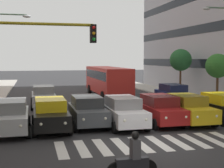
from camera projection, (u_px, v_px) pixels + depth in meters
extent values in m
plane|color=#2D2D30|center=(150.00, 144.00, 14.82)|extent=(180.00, 180.00, 0.00)
cube|color=#ADB2BC|center=(222.00, 17.00, 35.46)|extent=(8.68, 26.56, 16.96)
cube|color=black|center=(221.00, 63.00, 35.86)|extent=(8.72, 26.60, 0.90)
cube|color=black|center=(222.00, 32.00, 35.59)|extent=(8.72, 26.60, 0.90)
cube|color=black|center=(222.00, 1.00, 35.32)|extent=(8.72, 26.60, 0.90)
cube|color=silver|center=(211.00, 139.00, 15.58)|extent=(0.45, 2.80, 0.01)
cube|color=silver|center=(194.00, 141.00, 15.36)|extent=(0.45, 2.80, 0.01)
cube|color=silver|center=(177.00, 142.00, 15.14)|extent=(0.45, 2.80, 0.01)
cube|color=silver|center=(159.00, 143.00, 14.93)|extent=(0.45, 2.80, 0.01)
cube|color=silver|center=(140.00, 144.00, 14.71)|extent=(0.45, 2.80, 0.01)
cube|color=silver|center=(122.00, 146.00, 14.49)|extent=(0.45, 2.80, 0.01)
cube|color=silver|center=(102.00, 147.00, 14.27)|extent=(0.45, 2.80, 0.01)
cube|color=silver|center=(82.00, 148.00, 14.05)|extent=(0.45, 2.80, 0.01)
cube|color=silver|center=(61.00, 150.00, 13.84)|extent=(0.45, 2.80, 0.01)
cube|color=black|center=(223.00, 110.00, 20.08)|extent=(1.80, 4.40, 0.80)
cube|color=yellow|center=(222.00, 98.00, 20.21)|extent=(1.58, 2.46, 0.60)
cylinder|color=black|center=(224.00, 121.00, 18.49)|extent=(0.22, 0.64, 0.64)
cylinder|color=black|center=(223.00, 112.00, 21.73)|extent=(0.22, 0.64, 0.64)
cylinder|color=black|center=(198.00, 113.00, 21.29)|extent=(0.22, 0.64, 0.64)
cube|color=gold|center=(188.00, 111.00, 19.42)|extent=(1.80, 4.40, 0.80)
cube|color=olive|center=(187.00, 100.00, 19.55)|extent=(1.58, 2.46, 0.60)
cylinder|color=black|center=(214.00, 122.00, 18.26)|extent=(0.22, 0.64, 0.64)
cylinder|color=black|center=(185.00, 123.00, 17.83)|extent=(0.22, 0.64, 0.64)
cylinder|color=black|center=(190.00, 113.00, 21.07)|extent=(0.22, 0.64, 0.64)
cylinder|color=black|center=(164.00, 115.00, 20.63)|extent=(0.22, 0.64, 0.64)
sphere|color=white|center=(216.00, 116.00, 17.47)|extent=(0.18, 0.18, 0.18)
sphere|color=white|center=(197.00, 117.00, 17.19)|extent=(0.18, 0.18, 0.18)
cube|color=maroon|center=(160.00, 112.00, 19.16)|extent=(1.80, 4.40, 0.80)
cube|color=maroon|center=(159.00, 100.00, 19.30)|extent=(1.58, 2.46, 0.60)
cylinder|color=black|center=(185.00, 123.00, 18.01)|extent=(0.22, 0.64, 0.64)
cylinder|color=black|center=(155.00, 124.00, 17.57)|extent=(0.22, 0.64, 0.64)
cylinder|color=black|center=(164.00, 114.00, 20.82)|extent=(0.22, 0.64, 0.64)
cylinder|color=black|center=(138.00, 115.00, 20.38)|extent=(0.22, 0.64, 0.64)
sphere|color=white|center=(186.00, 117.00, 17.22)|extent=(0.18, 0.18, 0.18)
sphere|color=white|center=(166.00, 118.00, 16.94)|extent=(0.18, 0.18, 0.18)
cube|color=silver|center=(123.00, 114.00, 18.39)|extent=(1.80, 4.40, 0.80)
cube|color=gray|center=(123.00, 102.00, 18.53)|extent=(1.58, 2.46, 0.60)
cylinder|color=black|center=(147.00, 126.00, 17.24)|extent=(0.22, 0.64, 0.64)
cylinder|color=black|center=(115.00, 127.00, 16.80)|extent=(0.22, 0.64, 0.64)
cylinder|color=black|center=(131.00, 116.00, 20.05)|extent=(0.22, 0.64, 0.64)
cylinder|color=black|center=(103.00, 117.00, 19.61)|extent=(0.22, 0.64, 0.64)
sphere|color=white|center=(146.00, 120.00, 16.45)|extent=(0.18, 0.18, 0.18)
sphere|color=white|center=(124.00, 121.00, 16.17)|extent=(0.18, 0.18, 0.18)
cube|color=#474C51|center=(87.00, 113.00, 18.71)|extent=(1.80, 4.40, 0.80)
cube|color=#343639|center=(87.00, 101.00, 18.85)|extent=(1.58, 2.46, 0.60)
cylinder|color=black|center=(108.00, 124.00, 17.56)|extent=(0.22, 0.64, 0.64)
cylinder|color=black|center=(75.00, 126.00, 17.12)|extent=(0.22, 0.64, 0.64)
cylinder|color=black|center=(98.00, 115.00, 20.37)|extent=(0.22, 0.64, 0.64)
cylinder|color=black|center=(69.00, 117.00, 19.93)|extent=(0.22, 0.64, 0.64)
sphere|color=white|center=(105.00, 118.00, 16.77)|extent=(0.18, 0.18, 0.18)
sphere|color=white|center=(83.00, 119.00, 16.49)|extent=(0.18, 0.18, 0.18)
cube|color=black|center=(51.00, 117.00, 17.53)|extent=(1.80, 4.40, 0.80)
cube|color=yellow|center=(50.00, 104.00, 17.67)|extent=(1.58, 2.46, 0.60)
cylinder|color=black|center=(70.00, 129.00, 16.38)|extent=(0.22, 0.64, 0.64)
cylinder|color=black|center=(34.00, 131.00, 15.94)|extent=(0.22, 0.64, 0.64)
cylinder|color=black|center=(65.00, 119.00, 19.19)|extent=(0.22, 0.64, 0.64)
cylinder|color=black|center=(34.00, 120.00, 18.75)|extent=(0.22, 0.64, 0.64)
sphere|color=white|center=(65.00, 123.00, 15.59)|extent=(0.18, 0.18, 0.18)
sphere|color=white|center=(41.00, 124.00, 15.31)|extent=(0.18, 0.18, 0.18)
cube|color=#B2B7BC|center=(11.00, 120.00, 16.85)|extent=(1.80, 4.40, 0.80)
cube|color=slate|center=(10.00, 106.00, 16.99)|extent=(1.58, 2.46, 0.60)
cylinder|color=black|center=(28.00, 132.00, 15.70)|extent=(0.22, 0.64, 0.64)
cylinder|color=black|center=(29.00, 121.00, 18.51)|extent=(0.22, 0.64, 0.64)
sphere|color=white|center=(21.00, 126.00, 14.91)|extent=(0.18, 0.18, 0.18)
cube|color=navy|center=(174.00, 96.00, 27.26)|extent=(1.80, 4.40, 0.80)
cube|color=#1D2547|center=(173.00, 88.00, 27.40)|extent=(1.58, 2.46, 0.60)
cylinder|color=black|center=(192.00, 103.00, 26.11)|extent=(0.22, 0.64, 0.64)
cylinder|color=black|center=(171.00, 103.00, 25.67)|extent=(0.22, 0.64, 0.64)
cylinder|color=black|center=(176.00, 98.00, 28.92)|extent=(0.22, 0.64, 0.64)
cylinder|color=black|center=(157.00, 99.00, 28.48)|extent=(0.22, 0.64, 0.64)
sphere|color=white|center=(192.00, 98.00, 25.32)|extent=(0.18, 0.18, 0.18)
sphere|color=white|center=(179.00, 98.00, 25.04)|extent=(0.18, 0.18, 0.18)
cube|color=#B2B7BC|center=(44.00, 98.00, 25.70)|extent=(1.80, 4.40, 0.80)
cube|color=slate|center=(43.00, 89.00, 25.84)|extent=(1.58, 2.46, 0.60)
cylinder|color=black|center=(56.00, 106.00, 24.55)|extent=(0.22, 0.64, 0.64)
cylinder|color=black|center=(32.00, 106.00, 24.11)|extent=(0.22, 0.64, 0.64)
cylinder|color=black|center=(54.00, 101.00, 27.36)|extent=(0.22, 0.64, 0.64)
cylinder|color=black|center=(32.00, 101.00, 26.92)|extent=(0.22, 0.64, 0.64)
sphere|color=white|center=(53.00, 101.00, 23.76)|extent=(0.18, 0.18, 0.18)
sphere|color=white|center=(37.00, 101.00, 23.48)|extent=(0.18, 0.18, 0.18)
cube|color=red|center=(107.00, 80.00, 32.45)|extent=(2.50, 10.50, 2.50)
cube|color=black|center=(107.00, 74.00, 32.41)|extent=(2.52, 9.87, 0.80)
cylinder|color=black|center=(130.00, 96.00, 29.30)|extent=(0.28, 1.00, 1.00)
cylinder|color=black|center=(103.00, 97.00, 28.70)|extent=(0.28, 1.00, 1.00)
cylinder|color=black|center=(112.00, 89.00, 35.90)|extent=(0.28, 1.00, 1.00)
cylinder|color=black|center=(90.00, 89.00, 35.30)|extent=(0.28, 1.00, 1.00)
cylinder|color=black|center=(148.00, 168.00, 10.62)|extent=(0.60, 0.11, 0.60)
cube|color=#232328|center=(132.00, 163.00, 10.46)|extent=(1.10, 0.25, 0.36)
cube|color=#4C4C51|center=(135.00, 149.00, 10.45)|extent=(0.28, 0.36, 0.64)
sphere|color=black|center=(135.00, 135.00, 10.41)|extent=(0.26, 0.26, 0.26)
cylinder|color=#AD991E|center=(36.00, 24.00, 12.79)|extent=(4.61, 0.12, 0.12)
cube|color=black|center=(93.00, 34.00, 13.38)|extent=(0.24, 0.28, 0.76)
sphere|color=red|center=(94.00, 28.00, 13.21)|extent=(0.14, 0.14, 0.14)
sphere|color=orange|center=(94.00, 33.00, 13.23)|extent=(0.14, 0.14, 0.14)
sphere|color=green|center=(94.00, 39.00, 13.25)|extent=(0.14, 0.14, 0.14)
cylinder|color=#4C6B56|center=(220.00, 8.00, 21.91)|extent=(2.00, 0.10, 0.10)
ellipsoid|color=#B7BCC1|center=(206.00, 9.00, 21.67)|extent=(0.56, 0.28, 0.20)
cylinder|color=#4C6B56|center=(5.00, 14.00, 21.66)|extent=(2.85, 0.10, 0.10)
ellipsoid|color=#B7BCC1|center=(27.00, 16.00, 22.02)|extent=(0.56, 0.28, 0.20)
cylinder|color=#513823|center=(217.00, 89.00, 26.54)|extent=(0.20, 0.20, 2.55)
sphere|color=#2D6B28|center=(218.00, 66.00, 26.39)|extent=(2.00, 2.00, 2.00)
cylinder|color=#513823|center=(180.00, 81.00, 32.27)|extent=(0.20, 0.20, 2.94)
sphere|color=#235B2D|center=(181.00, 60.00, 32.10)|extent=(2.19, 2.19, 2.19)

